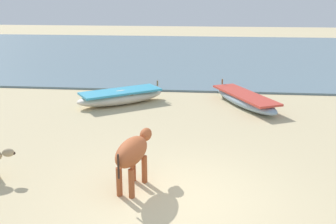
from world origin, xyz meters
The scene contains 5 objects.
ground centered at (0.00, 0.00, 0.00)m, with size 80.00×80.00×0.00m, color #CCB789.
sea_water centered at (0.00, 18.65, 0.04)m, with size 60.00×20.00×0.08m, color slate.
fishing_boat_1 centered at (-2.56, 6.68, 0.27)m, with size 3.19×2.68×0.69m.
fishing_boat_2 centered at (1.78, 6.85, 0.24)m, with size 2.41×3.63×0.63m.
cow_adult_rust centered at (-0.95, 0.46, 0.77)m, with size 0.71×1.62×1.07m.
Camera 1 is at (0.49, -6.86, 3.84)m, focal length 43.03 mm.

